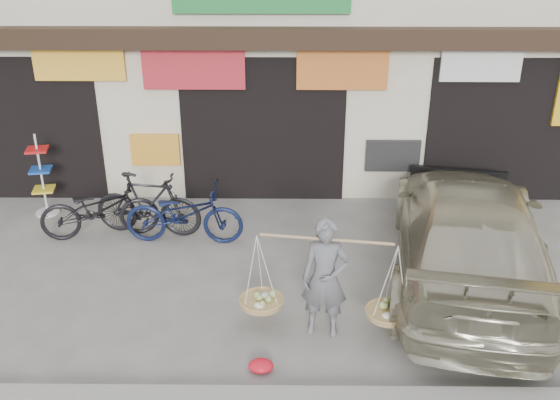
{
  "coord_description": "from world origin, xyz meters",
  "views": [
    {
      "loc": [
        0.42,
        -7.41,
        5.0
      ],
      "look_at": [
        0.34,
        0.9,
        1.16
      ],
      "focal_mm": 40.0,
      "sensor_mm": 36.0,
      "label": 1
    }
  ],
  "objects_px": {
    "street_vendor": "(325,283)",
    "suv": "(468,232)",
    "bike_1": "(148,204)",
    "bike_2": "(184,214)",
    "display_rack": "(43,182)",
    "bike_0": "(100,209)"
  },
  "relations": [
    {
      "from": "street_vendor",
      "to": "bike_2",
      "type": "xyz_separation_m",
      "value": [
        -2.16,
        2.44,
        -0.24
      ]
    },
    {
      "from": "bike_1",
      "to": "bike_0",
      "type": "bearing_deg",
      "value": 106.63
    },
    {
      "from": "street_vendor",
      "to": "bike_0",
      "type": "height_order",
      "value": "street_vendor"
    },
    {
      "from": "bike_0",
      "to": "bike_1",
      "type": "distance_m",
      "value": 0.8
    },
    {
      "from": "bike_0",
      "to": "suv",
      "type": "bearing_deg",
      "value": -114.15
    },
    {
      "from": "suv",
      "to": "display_rack",
      "type": "height_order",
      "value": "suv"
    },
    {
      "from": "display_rack",
      "to": "suv",
      "type": "bearing_deg",
      "value": -16.79
    },
    {
      "from": "street_vendor",
      "to": "bike_1",
      "type": "relative_size",
      "value": 1.19
    },
    {
      "from": "bike_1",
      "to": "bike_2",
      "type": "xyz_separation_m",
      "value": [
        0.65,
        -0.29,
        -0.04
      ]
    },
    {
      "from": "bike_0",
      "to": "suv",
      "type": "distance_m",
      "value": 5.91
    },
    {
      "from": "bike_2",
      "to": "suv",
      "type": "height_order",
      "value": "suv"
    },
    {
      "from": "bike_1",
      "to": "display_rack",
      "type": "height_order",
      "value": "display_rack"
    },
    {
      "from": "bike_1",
      "to": "street_vendor",
      "type": "bearing_deg",
      "value": -125.16
    },
    {
      "from": "bike_1",
      "to": "display_rack",
      "type": "bearing_deg",
      "value": 78.35
    },
    {
      "from": "bike_0",
      "to": "bike_2",
      "type": "relative_size",
      "value": 1.0
    },
    {
      "from": "street_vendor",
      "to": "suv",
      "type": "bearing_deg",
      "value": 40.62
    },
    {
      "from": "street_vendor",
      "to": "suv",
      "type": "distance_m",
      "value": 2.57
    },
    {
      "from": "bike_2",
      "to": "bike_1",
      "type": "bearing_deg",
      "value": 68.62
    },
    {
      "from": "bike_0",
      "to": "bike_2",
      "type": "height_order",
      "value": "bike_2"
    },
    {
      "from": "street_vendor",
      "to": "bike_2",
      "type": "bearing_deg",
      "value": 139.88
    },
    {
      "from": "bike_1",
      "to": "suv",
      "type": "height_order",
      "value": "suv"
    },
    {
      "from": "suv",
      "to": "display_rack",
      "type": "relative_size",
      "value": 3.65
    }
  ]
}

